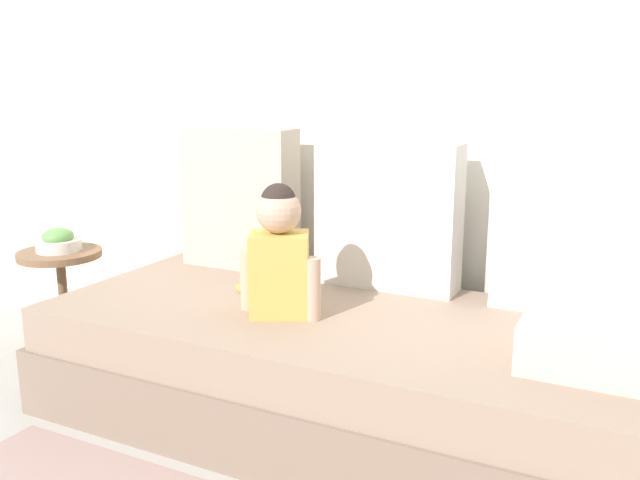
{
  "coord_description": "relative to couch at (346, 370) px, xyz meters",
  "views": [
    {
      "loc": [
        0.89,
        -1.98,
        1.16
      ],
      "look_at": [
        -0.1,
        0.0,
        0.65
      ],
      "focal_mm": 37.48,
      "sensor_mm": 36.0,
      "label": 1
    }
  ],
  "objects": [
    {
      "name": "banana",
      "position": [
        -0.4,
        0.04,
        0.22
      ],
      "size": [
        0.17,
        0.07,
        0.04
      ],
      "primitive_type": "ellipsoid",
      "rotation": [
        0.0,
        0.0,
        -0.15
      ],
      "color": "yellow",
      "rests_on": "couch"
    },
    {
      "name": "folded_blanket",
      "position": [
        0.8,
        -0.12,
        0.27
      ],
      "size": [
        0.4,
        0.28,
        0.14
      ],
      "primitive_type": "cube",
      "color": "beige",
      "rests_on": "couch"
    },
    {
      "name": "ground_plane",
      "position": [
        0.0,
        0.0,
        -0.2
      ],
      "size": [
        12.0,
        12.0,
        0.0
      ],
      "primitive_type": "plane",
      "color": "#B2ADA3"
    },
    {
      "name": "throw_pillow_center",
      "position": [
        0.0,
        0.37,
        0.48
      ],
      "size": [
        0.55,
        0.16,
        0.56
      ],
      "primitive_type": "cube",
      "color": "silver",
      "rests_on": "couch"
    },
    {
      "name": "back_wall",
      "position": [
        0.0,
        0.6,
        1.02
      ],
      "size": [
        5.36,
        0.1,
        2.44
      ],
      "primitive_type": "cube",
      "color": "silver",
      "rests_on": "ground"
    },
    {
      "name": "fruit_bowl",
      "position": [
        -1.39,
        0.03,
        0.31
      ],
      "size": [
        0.19,
        0.19,
        0.1
      ],
      "color": "silver",
      "rests_on": "side_table"
    },
    {
      "name": "side_table",
      "position": [
        -1.39,
        0.03,
        0.16
      ],
      "size": [
        0.35,
        0.35,
        0.47
      ],
      "color": "brown",
      "rests_on": "ground"
    },
    {
      "name": "couch",
      "position": [
        0.0,
        0.0,
        0.0
      ],
      "size": [
        2.16,
        0.94,
        0.4
      ],
      "color": "#826C5B",
      "rests_on": "ground"
    },
    {
      "name": "throw_pillow_right",
      "position": [
        0.67,
        0.37,
        0.47
      ],
      "size": [
        0.52,
        0.16,
        0.54
      ],
      "primitive_type": "cube",
      "color": "silver",
      "rests_on": "couch"
    },
    {
      "name": "throw_pillow_left",
      "position": [
        -0.67,
        0.37,
        0.5
      ],
      "size": [
        0.5,
        0.16,
        0.59
      ],
      "primitive_type": "cube",
      "color": "#C1B29E",
      "rests_on": "couch"
    },
    {
      "name": "toddler",
      "position": [
        -0.21,
        -0.1,
        0.42
      ],
      "size": [
        0.31,
        0.22,
        0.45
      ],
      "color": "gold",
      "rests_on": "couch"
    }
  ]
}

